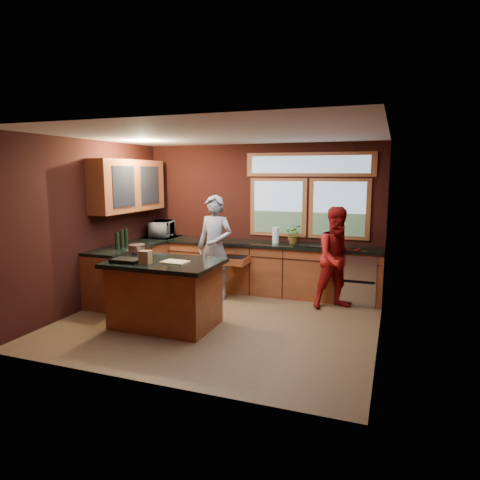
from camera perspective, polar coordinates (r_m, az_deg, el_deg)
The scene contains 14 objects.
floor at distance 6.46m, azimuth -2.83°, elevation -10.73°, with size 4.50×4.50×0.00m, color brown.
room_shell at distance 6.64m, azimuth -6.63°, elevation 5.64°, with size 4.52×4.02×2.71m.
back_counter at distance 7.80m, azimuth 3.36°, elevation -3.73°, with size 4.50×0.64×0.93m.
left_counter at distance 7.95m, azimuth -13.50°, elevation -3.71°, with size 0.64×2.30×0.93m.
island at distance 6.23m, azimuth -9.93°, elevation -6.97°, with size 1.55×1.05×0.95m.
person_grey at distance 7.38m, azimuth -3.36°, elevation -1.01°, with size 0.66×0.43×1.80m, color slate.
person_red at distance 7.03m, azimuth 12.98°, elevation -2.37°, with size 0.80×0.62×1.65m, color maroon.
microwave at distance 8.54m, azimuth -10.34°, elevation 1.49°, with size 0.57×0.38×0.31m, color #999999.
potted_plant at distance 7.61m, azimuth 7.27°, elevation 0.78°, with size 0.31×0.27×0.35m, color #999999.
paper_towel at distance 7.64m, azimuth 4.76°, elevation 0.61°, with size 0.12×0.12×0.28m, color white.
cutting_board at distance 5.98m, azimuth -8.63°, elevation -2.91°, with size 0.35×0.25×0.02m, color tan.
stock_pot at distance 6.52m, azimuth -13.60°, elevation -1.37°, with size 0.24×0.24×0.18m, color #BCBBC1.
paper_bag at distance 5.97m, azimuth -12.52°, elevation -2.26°, with size 0.15×0.12×0.18m, color brown.
black_tray at distance 6.15m, azimuth -14.86°, elevation -2.64°, with size 0.40×0.28×0.05m, color black.
Camera 1 is at (2.38, -5.60, 2.17)m, focal length 32.00 mm.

